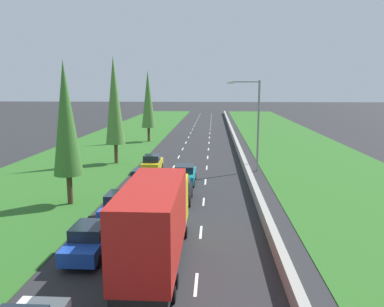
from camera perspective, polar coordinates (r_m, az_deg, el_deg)
name	(u,v)px	position (r m, az deg, el deg)	size (l,w,h in m)	color
ground_plane	(198,140)	(60.90, 0.93, 2.03)	(300.00, 300.00, 0.00)	#28282B
grass_verge_left	(120,139)	(62.69, -10.71, 2.10)	(14.00, 140.00, 0.04)	#2D6623
grass_verge_right	(290,141)	(62.00, 14.31, 1.88)	(14.00, 140.00, 0.04)	#2D6623
median_barrier	(234,138)	(60.88, 6.31, 2.37)	(0.44, 120.00, 0.85)	#9E9B93
lane_markings	(198,140)	(60.89, 0.93, 2.03)	(3.64, 116.00, 0.01)	white
blue_sedan_left_lane	(90,239)	(20.43, -14.87, -12.25)	(1.82, 4.50, 1.64)	#1E47B7
blue_sedan_left_lane_third	(120,205)	(25.61, -10.70, -7.50)	(1.82, 4.50, 1.64)	#1E47B7
red_box_truck_centre_lane	(156,222)	(18.23, -5.44, -10.10)	(2.46, 9.40, 4.18)	black
grey_hatchback_left_lane	(143,179)	(31.93, -7.36, -3.85)	(1.74, 3.90, 1.72)	slate
black_hatchback_centre_lane	(180,191)	(28.29, -1.85, -5.59)	(1.74, 3.90, 1.72)	black
yellow_hatchback_left_lane	(152,163)	(38.46, -5.92, -1.45)	(1.74, 3.90, 1.72)	yellow
teal_sedan_centre_lane	(185,174)	(33.64, -1.06, -3.10)	(1.82, 4.50, 1.64)	teal
poplar_tree_second	(66,119)	(28.21, -18.26, 4.89)	(2.06, 2.06, 10.24)	#4C3823
poplar_tree_third	(114,101)	(42.46, -11.49, 7.68)	(2.09, 2.09, 11.63)	#4C3823
poplar_tree_fourth	(148,100)	(58.92, -6.55, 7.99)	(2.07, 2.07, 10.78)	#4C3823
street_light_mast	(255,119)	(38.27, 9.35, 5.06)	(3.20, 0.28, 9.00)	gray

